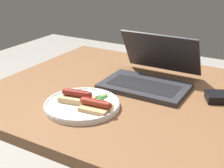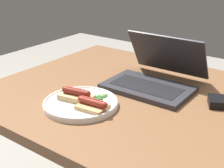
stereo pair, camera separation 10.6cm
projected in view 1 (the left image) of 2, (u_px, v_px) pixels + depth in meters
The scene contains 7 objects.
desk at pixel (144, 112), 1.15m from camera, with size 1.14×0.86×0.76m.
laptop at pixel (150, 76), 1.20m from camera, with size 0.32×0.30×0.19m.
plate at pixel (82, 105), 1.02m from camera, with size 0.25×0.25×0.02m.
sausage_toast_left at pixel (77, 97), 1.03m from camera, with size 0.13×0.08×0.04m.
sausage_toast_middle at pixel (96, 106), 0.98m from camera, with size 0.11×0.08×0.04m.
salad_pile at pixel (99, 98), 1.05m from camera, with size 0.08×0.08×0.01m.
external_drive at pixel (222, 97), 1.07m from camera, with size 0.13×0.11×0.03m.
Camera 1 is at (0.40, -0.94, 1.23)m, focal length 50.00 mm.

